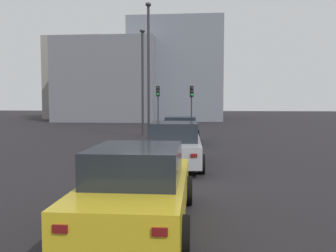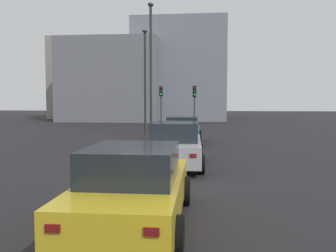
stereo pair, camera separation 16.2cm
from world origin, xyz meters
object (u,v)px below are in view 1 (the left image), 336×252
at_px(car_silver_second, 175,145).
at_px(street_lamp_kerbside, 143,73).
at_px(street_lamp_far, 149,61).
at_px(traffic_light_near_left, 192,98).
at_px(car_teal_lead, 181,130).
at_px(car_yellow_third, 138,187).
at_px(traffic_light_near_right, 158,98).

xyz_separation_m(car_silver_second, street_lamp_kerbside, (11.26, 3.04, 3.49)).
height_order(street_lamp_kerbside, street_lamp_far, street_lamp_far).
height_order(traffic_light_near_left, street_lamp_far, street_lamp_far).
relative_size(car_teal_lead, car_silver_second, 0.96).
xyz_separation_m(car_yellow_third, street_lamp_kerbside, (17.42, 2.82, 3.52)).
relative_size(car_teal_lead, traffic_light_near_left, 1.22).
relative_size(traffic_light_near_right, street_lamp_kerbside, 0.51).
xyz_separation_m(car_silver_second, street_lamp_far, (9.14, 2.31, 4.09)).
bearing_deg(street_lamp_kerbside, traffic_light_near_right, -1.44).
distance_m(car_yellow_third, street_lamp_far, 15.98).
bearing_deg(car_silver_second, traffic_light_near_right, 6.94).
bearing_deg(traffic_light_near_left, traffic_light_near_right, -136.95).
xyz_separation_m(car_yellow_third, street_lamp_far, (15.30, 2.09, 4.12)).
bearing_deg(car_yellow_third, street_lamp_far, 7.04).
distance_m(car_yellow_third, street_lamp_kerbside, 17.99).
bearing_deg(car_teal_lead, car_yellow_third, 178.90).
height_order(car_yellow_third, street_lamp_kerbside, street_lamp_kerbside).
distance_m(car_silver_second, street_lamp_far, 10.27).
xyz_separation_m(car_teal_lead, street_lamp_far, (2.07, 2.12, 4.13)).
distance_m(car_teal_lead, traffic_light_near_right, 11.72).
distance_m(car_teal_lead, car_yellow_third, 13.23).
xyz_separation_m(car_yellow_third, traffic_light_near_left, (22.06, -0.39, 1.87)).
relative_size(street_lamp_kerbside, street_lamp_far, 0.86).
height_order(car_teal_lead, traffic_light_near_left, traffic_light_near_left).
bearing_deg(car_teal_lead, traffic_light_near_left, -3.23).
relative_size(car_teal_lead, street_lamp_kerbside, 0.61).
distance_m(car_teal_lead, street_lamp_far, 5.08).
relative_size(car_silver_second, car_yellow_third, 1.03).
relative_size(car_yellow_third, traffic_light_near_left, 1.24).
bearing_deg(car_yellow_third, traffic_light_near_right, 5.43).
distance_m(car_yellow_third, traffic_light_near_right, 24.69).
height_order(car_silver_second, traffic_light_near_left, traffic_light_near_left).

